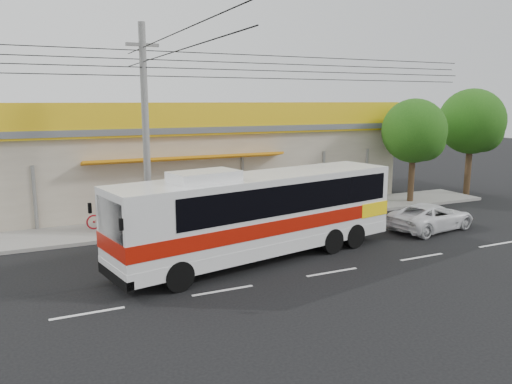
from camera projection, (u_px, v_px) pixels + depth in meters
ground at (296, 252)px, 19.30m from camera, size 120.00×120.00×0.00m
sidewalk at (236, 218)px, 24.64m from camera, size 30.00×3.20×0.15m
lane_markings at (332, 272)px, 17.07m from camera, size 50.00×0.12×0.01m
storefront_building at (200, 161)px, 29.18m from camera, size 22.60×9.20×5.70m
coach_bus at (265, 209)px, 18.29m from camera, size 11.56×4.60×3.49m
motorbike_red at (109, 217)px, 22.36m from camera, size 1.97×0.69×1.03m
white_car at (431, 217)px, 22.59m from camera, size 4.60×2.66×1.21m
utility_pole at (143, 62)px, 20.20m from camera, size 34.00×14.00×8.90m
tree_near at (416, 133)px, 27.78m from camera, size 3.57×3.57×5.92m
tree_far at (474, 124)px, 30.16m from camera, size 3.93×3.93×6.52m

